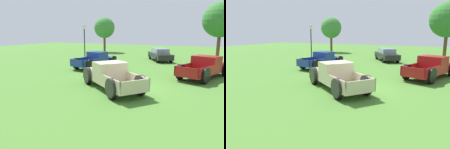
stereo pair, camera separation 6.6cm
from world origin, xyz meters
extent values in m
plane|color=#477A2D|center=(0.00, 0.00, 0.00)|extent=(80.00, 80.00, 0.00)
cube|color=#C6B793|center=(-2.29, 0.33, 0.69)|extent=(2.22, 2.22, 0.58)
cube|color=silver|center=(-2.93, 0.82, 0.69)|extent=(0.93, 1.17, 0.48)
sphere|color=silver|center=(-3.31, 0.31, 0.72)|extent=(0.21, 0.21, 0.21)
sphere|color=silver|center=(-2.52, 1.31, 0.72)|extent=(0.21, 0.21, 0.21)
cube|color=#C6B793|center=(-1.14, -0.58, 1.00)|extent=(2.15, 2.22, 1.21)
cube|color=#8C9EA8|center=(-1.64, -0.18, 1.27)|extent=(0.96, 1.22, 0.53)
cube|color=#C6B793|center=(0.26, -1.67, 0.45)|extent=(2.81, 2.74, 0.10)
cube|color=#C6B793|center=(-0.25, -2.33, 0.79)|extent=(1.79, 1.42, 0.58)
cube|color=#C6B793|center=(0.78, -1.02, 0.79)|extent=(1.79, 1.42, 0.58)
cube|color=#C6B793|center=(1.10, -2.33, 0.79)|extent=(1.15, 1.43, 0.58)
cylinder|color=black|center=(-2.84, -0.37, 0.40)|extent=(0.77, 0.67, 0.80)
cylinder|color=#B7B7BC|center=(-2.84, -0.38, 0.40)|extent=(0.41, 0.39, 0.32)
cylinder|color=black|center=(-2.84, -0.37, 0.60)|extent=(0.97, 0.85, 1.01)
cylinder|color=black|center=(-1.75, 1.02, 0.40)|extent=(0.77, 0.67, 0.80)
cylinder|color=#B7B7BC|center=(-1.75, 1.03, 0.40)|extent=(0.41, 0.39, 0.32)
cylinder|color=black|center=(-1.75, 1.02, 0.60)|extent=(0.97, 0.85, 1.01)
cylinder|color=black|center=(-0.07, -2.53, 0.40)|extent=(0.77, 0.67, 0.80)
cylinder|color=#B7B7BC|center=(-0.08, -2.54, 0.40)|extent=(0.41, 0.39, 0.32)
cylinder|color=black|center=(-0.07, -2.53, 0.60)|extent=(0.97, 0.85, 1.01)
cylinder|color=black|center=(1.01, -1.14, 0.40)|extent=(0.77, 0.67, 0.80)
cylinder|color=#B7B7BC|center=(1.02, -1.13, 0.40)|extent=(0.41, 0.39, 0.32)
cylinder|color=black|center=(1.01, -1.14, 0.60)|extent=(0.97, 0.85, 1.01)
cube|color=silver|center=(-2.96, 0.85, 0.36)|extent=(1.26, 1.57, 0.13)
cube|color=navy|center=(-5.25, 7.01, 0.64)|extent=(1.77, 1.75, 0.54)
cube|color=silver|center=(-5.09, 7.75, 0.64)|extent=(1.33, 0.34, 0.45)
sphere|color=silver|center=(-5.68, 7.85, 0.67)|extent=(0.20, 0.20, 0.20)
sphere|color=silver|center=(-4.51, 7.60, 0.67)|extent=(0.20, 0.20, 0.20)
cube|color=navy|center=(-5.54, 5.66, 0.94)|extent=(1.87, 1.59, 1.13)
cube|color=#8C9EA8|center=(-5.41, 6.25, 1.19)|extent=(1.39, 0.34, 0.50)
cube|color=navy|center=(-5.89, 4.03, 0.42)|extent=(2.04, 2.36, 0.10)
cube|color=navy|center=(-6.66, 4.20, 0.74)|extent=(0.51, 2.03, 0.54)
cube|color=navy|center=(-5.13, 3.87, 0.74)|extent=(0.51, 2.03, 0.54)
cube|color=navy|center=(-6.10, 3.06, 0.74)|extent=(1.62, 0.42, 0.54)
cylinder|color=black|center=(-6.06, 7.18, 0.37)|extent=(0.37, 0.78, 0.75)
cylinder|color=#B7B7BC|center=(-6.07, 7.18, 0.37)|extent=(0.29, 0.34, 0.30)
cylinder|color=black|center=(-6.06, 7.18, 0.56)|extent=(0.47, 0.98, 0.94)
cylinder|color=black|center=(-4.44, 6.83, 0.37)|extent=(0.37, 0.78, 0.75)
cylinder|color=#B7B7BC|center=(-4.44, 6.83, 0.37)|extent=(0.29, 0.34, 0.30)
cylinder|color=black|center=(-4.44, 6.83, 0.56)|extent=(0.47, 0.98, 0.94)
cylinder|color=black|center=(-6.75, 3.97, 0.37)|extent=(0.37, 0.78, 0.75)
cylinder|color=#B7B7BC|center=(-6.76, 3.97, 0.37)|extent=(0.29, 0.34, 0.30)
cylinder|color=black|center=(-6.75, 3.97, 0.56)|extent=(0.47, 0.98, 0.94)
cylinder|color=black|center=(-5.14, 3.62, 0.37)|extent=(0.37, 0.78, 0.75)
cylinder|color=#B7B7BC|center=(-5.13, 3.62, 0.37)|extent=(0.29, 0.34, 0.30)
cylinder|color=black|center=(-5.14, 3.62, 0.56)|extent=(0.47, 0.98, 0.94)
cube|color=silver|center=(-5.08, 7.79, 0.34)|extent=(1.77, 0.47, 0.12)
cube|color=maroon|center=(4.58, 6.59, 0.69)|extent=(2.09, 2.08, 0.58)
cube|color=silver|center=(4.89, 7.34, 0.69)|extent=(1.37, 0.61, 0.49)
sphere|color=silver|center=(4.28, 7.57, 0.72)|extent=(0.21, 0.21, 0.21)
cube|color=maroon|center=(4.02, 5.21, 1.01)|extent=(2.16, 1.95, 1.22)
cube|color=#8C9EA8|center=(4.26, 5.81, 1.28)|extent=(1.43, 0.62, 0.54)
cube|color=maroon|center=(3.34, 3.54, 0.46)|extent=(2.48, 2.73, 0.11)
cube|color=maroon|center=(2.56, 3.86, 0.80)|extent=(0.92, 2.10, 0.58)
cube|color=maroon|center=(4.12, 3.22, 0.80)|extent=(0.92, 2.10, 0.58)
cube|color=maroon|center=(2.94, 2.55, 0.80)|extent=(1.67, 0.75, 0.58)
cylinder|color=black|center=(3.76, 6.92, 0.40)|extent=(0.52, 0.83, 0.81)
cylinder|color=#B7B7BC|center=(3.75, 6.93, 0.40)|extent=(0.36, 0.39, 0.32)
cylinder|color=black|center=(3.76, 6.92, 0.61)|extent=(0.66, 1.06, 1.02)
cylinder|color=black|center=(2.41, 3.63, 0.40)|extent=(0.52, 0.83, 0.81)
cylinder|color=#B7B7BC|center=(2.41, 3.64, 0.40)|extent=(0.36, 0.39, 0.32)
cylinder|color=black|center=(2.41, 3.63, 0.61)|extent=(0.66, 1.06, 1.02)
cylinder|color=black|center=(4.07, 2.96, 0.40)|extent=(0.52, 0.83, 0.81)
cylinder|color=#B7B7BC|center=(4.07, 2.96, 0.40)|extent=(0.36, 0.39, 0.32)
cylinder|color=black|center=(4.07, 2.96, 0.61)|extent=(0.66, 1.06, 1.02)
cube|color=silver|center=(4.90, 7.38, 0.36)|extent=(1.83, 0.83, 0.13)
cube|color=black|center=(-1.10, 12.66, 0.61)|extent=(3.72, 4.65, 0.59)
cube|color=#7F939E|center=(-1.17, 12.79, 1.18)|extent=(2.51, 2.85, 0.54)
cylinder|color=black|center=(0.33, 11.78, 0.32)|extent=(0.49, 0.65, 0.63)
cylinder|color=black|center=(-1.04, 10.99, 0.32)|extent=(0.49, 0.65, 0.63)
cylinder|color=black|center=(-1.15, 14.33, 0.32)|extent=(0.49, 0.65, 0.63)
cylinder|color=black|center=(-2.52, 13.54, 0.32)|extent=(0.49, 0.65, 0.63)
cube|color=#2D2D33|center=(-8.79, 8.52, 0.12)|extent=(0.36, 0.36, 0.25)
cylinder|color=#2D2D33|center=(-8.79, 8.52, 1.95)|extent=(0.12, 0.12, 3.39)
cube|color=#F2EACC|center=(-8.79, 8.52, 3.82)|extent=(0.28, 0.28, 0.36)
cone|color=#2D2D33|center=(-8.79, 8.52, 4.00)|extent=(0.32, 0.32, 0.14)
cylinder|color=brown|center=(4.91, 14.94, 1.60)|extent=(0.36, 0.36, 3.20)
sphere|color=#33752D|center=(4.91, 14.94, 4.65)|extent=(3.87, 3.87, 3.87)
cylinder|color=brown|center=(-11.99, 19.54, 1.35)|extent=(0.36, 0.36, 2.70)
sphere|color=#3D7F38|center=(-11.99, 19.54, 3.96)|extent=(3.38, 3.38, 3.38)
camera|label=1|loc=(4.34, -11.71, 3.42)|focal=33.57mm
camera|label=2|loc=(4.40, -11.68, 3.42)|focal=33.57mm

